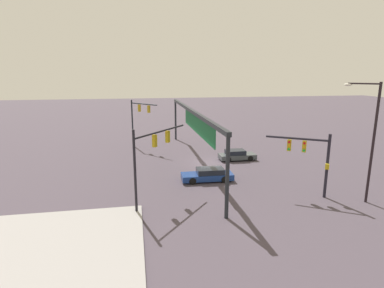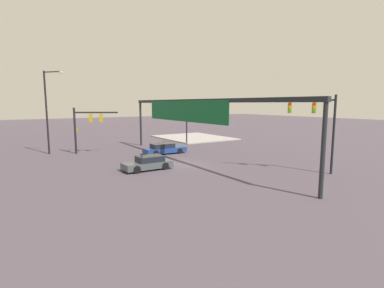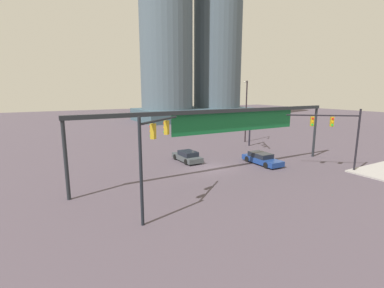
{
  "view_description": "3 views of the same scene",
  "coord_description": "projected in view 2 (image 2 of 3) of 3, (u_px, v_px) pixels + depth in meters",
  "views": [
    {
      "loc": [
        33.19,
        -8.11,
        9.91
      ],
      "look_at": [
        0.89,
        -2.21,
        2.5
      ],
      "focal_mm": 29.14,
      "sensor_mm": 36.0,
      "label": 1
    },
    {
      "loc": [
        -24.0,
        13.91,
        5.76
      ],
      "look_at": [
        0.7,
        -2.07,
        1.69
      ],
      "focal_mm": 27.52,
      "sensor_mm": 36.0,
      "label": 2
    },
    {
      "loc": [
        -15.45,
        -23.35,
        7.88
      ],
      "look_at": [
        -1.16,
        1.58,
        2.35
      ],
      "focal_mm": 26.0,
      "sensor_mm": 36.0,
      "label": 3
    }
  ],
  "objects": [
    {
      "name": "sedan_car_approaching",
      "position": [
        148.0,
        163.0,
        25.71
      ],
      "size": [
        1.88,
        4.27,
        1.21
      ],
      "rotation": [
        0.0,
        0.0,
        1.57
      ],
      "color": "#41484C",
      "rests_on": "ground"
    },
    {
      "name": "streetlamp_curved_arm",
      "position": [
        48.0,
        107.0,
        33.07
      ],
      "size": [
        2.07,
        1.86,
        9.35
      ],
      "rotation": [
        0.0,
        0.0,
        -2.42
      ],
      "color": "black",
      "rests_on": "ground"
    },
    {
      "name": "ground_plane",
      "position": [
        178.0,
        164.0,
        28.23
      ],
      "size": [
        196.63,
        196.63,
        0.0
      ],
      "primitive_type": "plane",
      "color": "#4B414D"
    },
    {
      "name": "overhead_sign_gantry",
      "position": [
        191.0,
        109.0,
        29.26
      ],
      "size": [
        27.8,
        0.43,
        6.18
      ],
      "color": "#202328",
      "rests_on": "ground"
    },
    {
      "name": "sidewalk_corner",
      "position": [
        193.0,
        138.0,
        49.33
      ],
      "size": [
        12.42,
        9.99,
        0.15
      ],
      "primitive_type": "cube",
      "color": "#9D9897",
      "rests_on": "ground"
    },
    {
      "name": "traffic_signal_near_corner",
      "position": [
        316.0,
        118.0,
        24.0
      ],
      "size": [
        3.99,
        3.32,
        6.46
      ],
      "rotation": [
        0.0,
        0.0,
        0.69
      ],
      "color": "black",
      "rests_on": "ground"
    },
    {
      "name": "traffic_signal_opposite_side",
      "position": [
        185.0,
        114.0,
        39.9
      ],
      "size": [
        5.4,
        4.4,
        6.18
      ],
      "rotation": [
        0.0,
        0.0,
        2.46
      ],
      "color": "black",
      "rests_on": "ground"
    },
    {
      "name": "traffic_signal_cross_street",
      "position": [
        86.0,
        123.0,
        33.6
      ],
      "size": [
        3.17,
        4.33,
        5.29
      ],
      "rotation": [
        0.0,
        0.0,
        -2.14
      ],
      "color": "black",
      "rests_on": "ground"
    },
    {
      "name": "sedan_car_waiting_far",
      "position": [
        164.0,
        149.0,
        33.83
      ],
      "size": [
        1.98,
        4.91,
        1.21
      ],
      "rotation": [
        0.0,
        0.0,
        -1.6
      ],
      "color": "navy",
      "rests_on": "ground"
    }
  ]
}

